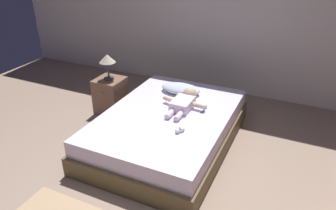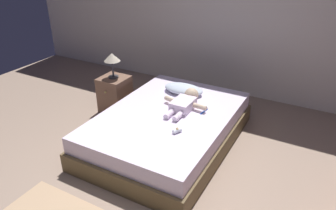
{
  "view_description": "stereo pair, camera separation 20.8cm",
  "coord_description": "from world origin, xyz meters",
  "views": [
    {
      "loc": [
        1.04,
        -1.67,
        2.13
      ],
      "look_at": [
        -0.3,
        1.19,
        0.5
      ],
      "focal_mm": 33.71,
      "sensor_mm": 36.0,
      "label": 1
    },
    {
      "loc": [
        1.22,
        -1.57,
        2.13
      ],
      "look_at": [
        -0.3,
        1.19,
        0.5
      ],
      "focal_mm": 33.71,
      "sensor_mm": 36.0,
      "label": 2
    }
  ],
  "objects": [
    {
      "name": "baby",
      "position": [
        -0.19,
        1.42,
        0.47
      ],
      "size": [
        0.54,
        0.63,
        0.17
      ],
      "color": "white",
      "rests_on": "bed"
    },
    {
      "name": "pillow",
      "position": [
        -0.38,
        1.76,
        0.46
      ],
      "size": [
        0.52,
        0.29,
        0.11
      ],
      "color": "silver",
      "rests_on": "bed"
    },
    {
      "name": "lamp",
      "position": [
        -1.35,
        1.56,
        0.77
      ],
      "size": [
        0.21,
        0.21,
        0.35
      ],
      "color": "#333338",
      "rests_on": "nightstand"
    },
    {
      "name": "wall_behind_bed",
      "position": [
        0.0,
        3.0,
        1.36
      ],
      "size": [
        8.0,
        0.12,
        2.72
      ],
      "primitive_type": "cube",
      "color": "silver",
      "rests_on": "ground_plane"
    },
    {
      "name": "nightstand",
      "position": [
        -1.35,
        1.56,
        0.25
      ],
      "size": [
        0.37,
        0.4,
        0.5
      ],
      "color": "brown",
      "rests_on": "ground_plane"
    },
    {
      "name": "baby_bottle",
      "position": [
        -0.01,
        0.87,
        0.43
      ],
      "size": [
        0.08,
        0.1,
        0.07
      ],
      "color": "white",
      "rests_on": "bed"
    },
    {
      "name": "toothbrush",
      "position": [
        0.06,
        1.42,
        0.41
      ],
      "size": [
        0.03,
        0.16,
        0.02
      ],
      "color": "blue",
      "rests_on": "bed"
    },
    {
      "name": "bed",
      "position": [
        -0.3,
        1.19,
        0.2
      ],
      "size": [
        1.4,
        2.02,
        0.4
      ],
      "color": "brown",
      "rests_on": "ground_plane"
    }
  ]
}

